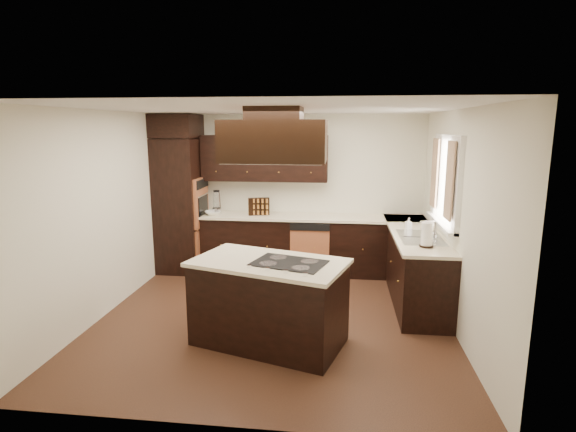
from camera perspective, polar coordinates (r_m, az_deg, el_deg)
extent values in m
cube|color=brown|center=(5.69, -1.75, -12.71)|extent=(4.20, 4.20, 0.02)
cube|color=silver|center=(5.20, -1.92, 13.55)|extent=(4.20, 4.20, 0.02)
cube|color=silver|center=(7.37, 0.60, 3.07)|extent=(4.20, 0.02, 2.50)
cube|color=silver|center=(3.30, -7.30, -7.44)|extent=(4.20, 0.02, 2.50)
cube|color=silver|center=(5.99, -22.23, 0.31)|extent=(0.02, 4.20, 2.50)
cube|color=silver|center=(5.41, 20.84, -0.69)|extent=(0.02, 4.20, 2.50)
cube|color=black|center=(7.41, -13.53, 1.31)|extent=(0.65, 0.75, 2.12)
cube|color=#BC673E|center=(7.29, -10.96, 1.73)|extent=(0.05, 0.62, 0.78)
cube|color=black|center=(7.22, 0.60, -3.66)|extent=(2.93, 0.60, 0.88)
cube|color=black|center=(6.40, 15.70, -6.07)|extent=(0.60, 2.40, 0.88)
cube|color=#F7ECC8|center=(7.10, 0.60, -0.10)|extent=(2.93, 0.63, 0.04)
cube|color=#F7ECC8|center=(6.28, 15.79, -2.06)|extent=(0.63, 2.40, 0.04)
cube|color=black|center=(7.19, -2.98, 7.34)|extent=(2.00, 0.34, 0.72)
cube|color=#BC673E|center=(6.93, 2.76, -4.71)|extent=(0.60, 0.05, 0.72)
cube|color=white|center=(5.87, 19.46, 4.25)|extent=(0.06, 1.32, 1.12)
cube|color=white|center=(5.88, 19.73, 4.24)|extent=(0.00, 1.20, 1.00)
cube|color=beige|center=(5.45, 19.83, 4.26)|extent=(0.02, 0.34, 0.90)
cube|color=beige|center=(6.26, 18.12, 5.20)|extent=(0.02, 0.34, 0.90)
cube|color=silver|center=(5.94, 16.46, -2.61)|extent=(0.52, 0.84, 0.01)
cube|color=black|center=(4.90, -2.42, -11.08)|extent=(1.71, 1.25, 0.88)
cube|color=#F7ECC8|center=(4.74, -2.46, -5.94)|extent=(1.78, 1.32, 0.04)
cube|color=black|center=(4.64, 0.12, -5.98)|extent=(0.84, 0.68, 0.01)
cube|color=black|center=(4.64, -1.68, 9.51)|extent=(1.05, 0.72, 0.42)
cube|color=black|center=(4.64, -1.70, 12.90)|extent=(0.55, 0.50, 0.13)
cylinder|color=silver|center=(7.32, -8.99, 0.66)|extent=(0.15, 0.15, 0.10)
cone|color=silver|center=(7.29, -9.03, 2.05)|extent=(0.13, 0.13, 0.26)
cube|color=black|center=(7.14, -3.73, 1.22)|extent=(0.34, 0.19, 0.28)
imported|color=white|center=(7.26, -9.52, 0.39)|extent=(0.31, 0.31, 0.06)
imported|color=white|center=(6.35, 15.06, -0.94)|extent=(0.09, 0.10, 0.16)
cylinder|color=white|center=(5.47, 17.23, -2.31)|extent=(0.18, 0.18, 0.29)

